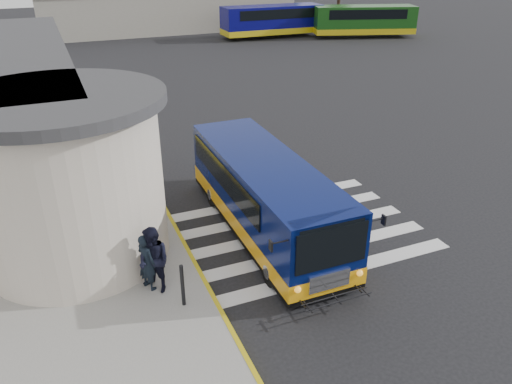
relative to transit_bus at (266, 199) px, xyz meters
name	(u,v)px	position (x,y,z in m)	size (l,w,h in m)	color
ground	(297,218)	(1.35, 0.35, -1.18)	(140.00, 140.00, 0.00)	black
sidewalk	(11,213)	(-7.65, 4.35, -1.11)	(10.00, 34.00, 0.15)	gray
curb_strip	(154,189)	(-2.70, 4.35, -1.10)	(0.12, 34.00, 0.16)	gold
crosswalk	(295,232)	(0.85, -0.45, -1.18)	(8.00, 5.35, 0.01)	silver
depot_building	(167,9)	(7.35, 42.35, 0.92)	(26.40, 8.40, 4.20)	gray
transit_bus	(266,199)	(0.00, 0.00, 0.00)	(3.19, 8.79, 2.47)	#06114B
pedestrian_a	(147,262)	(-4.15, -1.69, -0.22)	(0.60, 0.39, 1.63)	black
pedestrian_b	(154,260)	(-3.99, -1.86, -0.11)	(0.90, 0.70, 1.85)	black
bollard	(183,285)	(-3.49, -2.74, -0.44)	(0.10, 0.10, 1.19)	black
far_bus_a	(272,20)	(15.64, 33.74, 0.48)	(9.98, 2.93, 2.57)	#080758
far_bus_b	(364,20)	(24.01, 30.37, 0.46)	(10.18, 5.63, 2.53)	#154713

